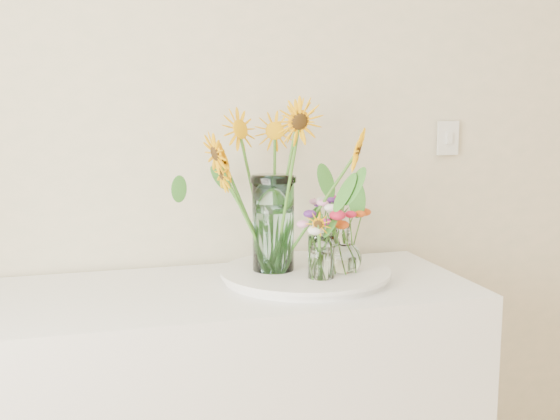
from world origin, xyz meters
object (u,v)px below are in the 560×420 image
object	(u,v)px
mason_jar	(273,224)
small_vase_a	(321,258)
tray	(305,275)
small_vase_b	(345,248)
small_vase_c	(326,242)

from	to	relation	value
mason_jar	small_vase_a	bearing A→B (deg)	-50.55
tray	small_vase_a	distance (m)	0.13
tray	mason_jar	xyz separation A→B (m)	(-0.09, 0.03, 0.16)
mason_jar	small_vase_b	distance (m)	0.22
mason_jar	tray	bearing A→B (deg)	-17.03
small_vase_a	small_vase_b	size ratio (longest dim) A/B	0.86
mason_jar	small_vase_a	world-z (taller)	mason_jar
small_vase_a	small_vase_c	distance (m)	0.23
small_vase_a	small_vase_c	bearing A→B (deg)	66.56
small_vase_b	small_vase_c	distance (m)	0.16
mason_jar	small_vase_c	distance (m)	0.23
small_vase_b	small_vase_a	bearing A→B (deg)	-150.20
tray	mason_jar	size ratio (longest dim) A/B	1.67
tray	small_vase_a	bearing A→B (deg)	-81.94
small_vase_a	small_vase_c	xyz separation A→B (m)	(0.09, 0.21, -0.00)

